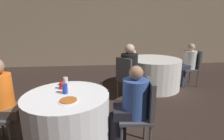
# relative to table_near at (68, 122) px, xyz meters

# --- Properties ---
(wall_back) EXTENTS (16.00, 0.06, 2.80)m
(wall_back) POSITION_rel_table_near_xyz_m (-0.05, 4.81, 1.03)
(wall_back) COLOR gray
(wall_back) RESTS_ON ground_plane
(table_near) EXTENTS (1.05, 1.05, 0.75)m
(table_near) POSITION_rel_table_near_xyz_m (0.00, 0.00, 0.00)
(table_near) COLOR silver
(table_near) RESTS_ON ground_plane
(table_far) EXTENTS (1.35, 1.35, 0.75)m
(table_far) POSITION_rel_table_near_xyz_m (1.82, 2.12, 0.00)
(table_far) COLOR white
(table_far) RESTS_ON ground_plane
(chair_near_east) EXTENTS (0.44, 0.44, 0.93)m
(chair_near_east) POSITION_rel_table_near_xyz_m (0.93, -0.10, 0.18)
(chair_near_east) COLOR #47474C
(chair_near_east) RESTS_ON ground_plane
(chair_far_east) EXTENTS (0.43, 0.42, 0.93)m
(chair_far_east) POSITION_rel_table_near_xyz_m (2.91, 2.19, 0.18)
(chair_far_east) COLOR #47474C
(chair_far_east) RESTS_ON ground_plane
(chair_far_southwest) EXTENTS (0.56, 0.56, 0.93)m
(chair_far_southwest) POSITION_rel_table_near_xyz_m (1.00, 1.41, 0.18)
(chair_far_southwest) COLOR #47474C
(chair_far_southwest) RESTS_ON ground_plane
(person_blue_shirt) EXTENTS (0.50, 0.33, 1.11)m
(person_blue_shirt) POSITION_rel_table_near_xyz_m (0.76, -0.08, 0.18)
(person_blue_shirt) COLOR black
(person_blue_shirt) RESTS_ON ground_plane
(person_white_shirt) EXTENTS (0.50, 0.32, 1.11)m
(person_white_shirt) POSITION_rel_table_near_xyz_m (2.73, 2.18, 0.18)
(person_white_shirt) COLOR #33384C
(person_white_shirt) RESTS_ON ground_plane
(person_orange_shirt) EXTENTS (0.50, 0.35, 1.19)m
(person_orange_shirt) POSITION_rel_table_near_xyz_m (-0.76, 0.12, 0.22)
(person_orange_shirt) COLOR #4C4238
(person_orange_shirt) RESTS_ON ground_plane
(person_black_shirt) EXTENTS (0.49, 0.48, 1.19)m
(person_black_shirt) POSITION_rel_table_near_xyz_m (1.12, 1.51, 0.24)
(person_black_shirt) COLOR #282828
(person_black_shirt) RESTS_ON ground_plane
(pizza_plate_near) EXTENTS (0.23, 0.23, 0.02)m
(pizza_plate_near) POSITION_rel_table_near_xyz_m (0.05, -0.20, 0.38)
(pizza_plate_near) COLOR white
(pizza_plate_near) RESTS_ON table_near
(soda_can_blue) EXTENTS (0.07, 0.07, 0.12)m
(soda_can_blue) POSITION_rel_table_near_xyz_m (-0.02, 0.04, 0.43)
(soda_can_blue) COLOR #1E38A5
(soda_can_blue) RESTS_ON table_near
(soda_can_silver) EXTENTS (0.07, 0.07, 0.12)m
(soda_can_silver) POSITION_rel_table_near_xyz_m (-0.05, 0.32, 0.43)
(soda_can_silver) COLOR silver
(soda_can_silver) RESTS_ON table_near
(cup_near) EXTENTS (0.07, 0.07, 0.09)m
(cup_near) POSITION_rel_table_near_xyz_m (-0.08, 0.21, 0.42)
(cup_near) COLOR red
(cup_near) RESTS_ON table_near
(bottle_far) EXTENTS (0.09, 0.09, 0.22)m
(bottle_far) POSITION_rel_table_near_xyz_m (1.31, 2.12, 0.48)
(bottle_far) COLOR white
(bottle_far) RESTS_ON table_far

